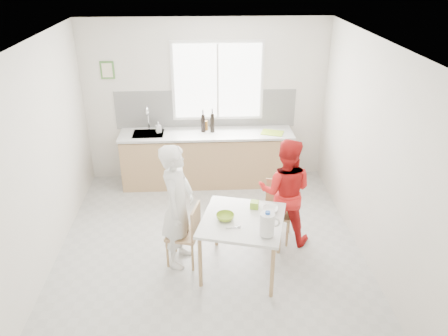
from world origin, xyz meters
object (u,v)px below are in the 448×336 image
object	(u,v)px
chair_left	(188,232)
milk_jug	(268,224)
bowl_white	(270,209)
person_red	(285,192)
wine_bottle_b	(203,123)
wine_bottle_a	(212,123)
dining_table	(242,224)
person_white	(178,206)
chair_far	(278,207)
bowl_green	(225,217)

from	to	relation	value
chair_left	milk_jug	distance (m)	1.14
bowl_white	person_red	bearing A→B (deg)	59.66
wine_bottle_b	wine_bottle_a	bearing A→B (deg)	-7.88
dining_table	person_white	size ratio (longest dim) A/B	0.72
chair_far	person_red	xyz separation A→B (m)	(0.07, -0.08, 0.29)
chair_far	person_red	world-z (taller)	person_red
wine_bottle_a	wine_bottle_b	bearing A→B (deg)	172.12
chair_far	person_white	bearing A→B (deg)	-144.76
chair_left	person_white	xyz separation A→B (m)	(-0.11, 0.03, 0.36)
person_red	milk_jug	world-z (taller)	person_red
bowl_green	bowl_white	distance (m)	0.58
bowl_green	person_white	bearing A→B (deg)	160.24
dining_table	wine_bottle_a	bearing A→B (deg)	97.00
person_white	bowl_white	world-z (taller)	person_white
chair_left	bowl_green	xyz separation A→B (m)	(0.46, -0.17, 0.32)
person_white	person_red	distance (m)	1.45
chair_left	bowl_green	bearing A→B (deg)	84.15
bowl_green	bowl_white	bearing A→B (deg)	15.97
wine_bottle_b	bowl_white	bearing A→B (deg)	-70.25
dining_table	person_white	world-z (taller)	person_white
person_white	bowl_white	size ratio (longest dim) A/B	8.43
milk_jug	wine_bottle_b	bearing A→B (deg)	119.01
chair_left	chair_far	size ratio (longest dim) A/B	0.99
chair_left	wine_bottle_b	world-z (taller)	wine_bottle_b
bowl_green	milk_jug	xyz separation A→B (m)	(0.45, -0.36, 0.12)
dining_table	chair_left	bearing A→B (deg)	165.00
person_red	milk_jug	xyz separation A→B (m)	(-0.37, -0.96, 0.15)
wine_bottle_a	wine_bottle_b	distance (m)	0.15
dining_table	chair_far	world-z (taller)	chair_far
chair_far	person_red	size ratio (longest dim) A/B	0.56
bowl_white	wine_bottle_a	distance (m)	2.31
chair_left	wine_bottle_b	bearing A→B (deg)	-170.85
bowl_green	wine_bottle_b	world-z (taller)	wine_bottle_b
bowl_white	wine_bottle_b	distance (m)	2.37
chair_left	chair_far	world-z (taller)	chair_far
person_white	wine_bottle_b	world-z (taller)	person_white
chair_left	person_red	bearing A→B (deg)	123.66
person_red	bowl_white	xyz separation A→B (m)	(-0.26, -0.45, 0.01)
dining_table	chair_far	size ratio (longest dim) A/B	1.41
dining_table	wine_bottle_b	distance (m)	2.45
bowl_white	milk_jug	xyz separation A→B (m)	(-0.11, -0.52, 0.13)
chair_left	wine_bottle_b	size ratio (longest dim) A/B	2.73
person_white	wine_bottle_a	xyz separation A→B (m)	(0.48, 2.15, 0.27)
chair_far	person_white	size ratio (longest dim) A/B	0.51
dining_table	bowl_green	world-z (taller)	bowl_green
wine_bottle_a	person_white	bearing A→B (deg)	-102.70
milk_jug	wine_bottle_a	world-z (taller)	wine_bottle_a
person_red	milk_jug	bearing A→B (deg)	83.75
dining_table	milk_jug	distance (m)	0.49
chair_far	bowl_white	world-z (taller)	chair_far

